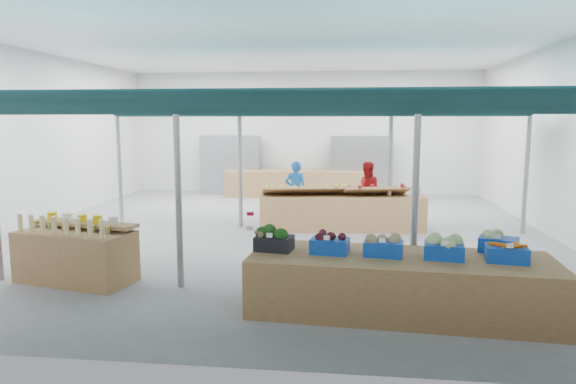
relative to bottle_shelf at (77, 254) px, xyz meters
name	(u,v)px	position (x,y,z in m)	size (l,w,h in m)	color
floor	(279,232)	(2.72, 3.92, -0.44)	(13.00, 13.00, 0.00)	slate
hall	(287,116)	(2.72, 5.35, 2.20)	(13.00, 13.00, 13.00)	silver
pole_grid	(306,159)	(3.47, 2.17, 1.37)	(10.00, 4.60, 3.00)	gray
awnings	(306,108)	(3.47, 2.17, 2.34)	(9.50, 7.08, 0.30)	#0B3030
back_shelving_left	(231,165)	(0.22, 9.92, 0.56)	(2.00, 0.50, 2.00)	#B23F33
back_shelving_right	(361,166)	(4.72, 9.92, 0.56)	(2.00, 0.50, 2.00)	#B23F33
bottle_shelf	(77,254)	(0.00, 0.00, 0.00)	(1.97, 1.44, 1.09)	brown
veg_counter	(399,285)	(4.96, -0.80, -0.06)	(3.95, 1.32, 0.77)	brown
fruit_counter	(342,212)	(4.14, 4.41, -0.04)	(3.79, 0.90, 0.81)	brown
far_counter	(297,183)	(2.57, 9.62, -0.01)	(4.80, 0.96, 0.86)	brown
vendor_left	(296,190)	(2.94, 5.51, 0.31)	(0.55, 0.36, 1.52)	blue
vendor_right	(366,191)	(4.74, 5.51, 0.31)	(0.74, 0.57, 1.52)	#AE1519
crate_broccoli	(274,239)	(3.26, -0.67, 0.48)	(0.55, 0.44, 0.35)	black
crate_beets	(330,243)	(4.03, -0.73, 0.46)	(0.55, 0.44, 0.29)	#0F41AC
crate_celeriac	(384,245)	(4.74, -0.78, 0.47)	(0.55, 0.44, 0.31)	#0F41AC
crate_cabbage	(444,247)	(5.51, -0.84, 0.48)	(0.55, 0.44, 0.35)	#0F41AC
crate_carrots	(507,253)	(6.27, -0.90, 0.44)	(0.55, 0.44, 0.29)	#0F41AC
sparrow	(259,234)	(3.08, -0.79, 0.57)	(0.12, 0.09, 0.11)	brown
pole_ribbon	(250,215)	(2.75, 0.26, 0.63)	(0.12, 0.12, 0.28)	#A80B23
apple_heap_yellow	(303,189)	(3.25, 4.24, 0.53)	(1.99, 1.02, 0.27)	#997247
apple_heap_red	(376,189)	(4.91, 4.38, 0.53)	(1.60, 0.95, 0.27)	#997247
pineapple	(417,188)	(5.85, 4.47, 0.55)	(0.14, 0.14, 0.39)	#8C6019
crate_extra	(499,241)	(6.31, -0.40, 0.47)	(0.59, 0.50, 0.32)	#0F41AC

